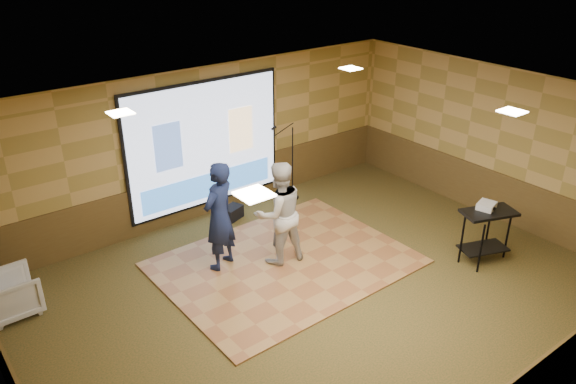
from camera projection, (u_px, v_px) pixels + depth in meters
ground at (319, 292)px, 9.03m from camera, size 9.00×9.00×0.00m
room_shell at (322, 173)px, 8.13m from camera, size 9.04×7.04×3.02m
wainscot_back at (208, 192)px, 11.32m from camera, size 9.00×0.04×0.95m
wainscot_right at (489, 192)px, 11.29m from camera, size 0.04×7.00×0.95m
projector_screen at (206, 146)px, 10.86m from camera, size 3.32×0.06×2.52m
downlight_nw at (120, 113)px, 7.83m from camera, size 0.32×0.32×0.02m
downlight_ne at (351, 68)px, 10.25m from camera, size 0.32×0.32×0.02m
downlight_sw at (254, 194)px, 5.47m from camera, size 0.32×0.32×0.02m
downlight_se at (512, 111)px, 7.89m from camera, size 0.32×0.32×0.02m
dance_floor at (285, 263)px, 9.78m from camera, size 4.20×3.22×0.03m
player_left at (219, 216)px, 9.28m from camera, size 0.82×0.69×1.91m
player_right at (279, 213)px, 9.46m from camera, size 0.99×0.82×1.84m
av_table at (487, 226)px, 9.61m from camera, size 0.91×0.48×0.96m
projector at (486, 206)px, 9.56m from camera, size 0.38×0.35×0.11m
mic_stand at (290, 177)px, 11.91m from camera, size 0.68×0.28×1.73m
banquet_chair at (12, 294)px, 8.41m from camera, size 0.76×0.74×0.68m
duffel_bag at (232, 213)px, 11.24m from camera, size 0.48×0.40×0.26m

